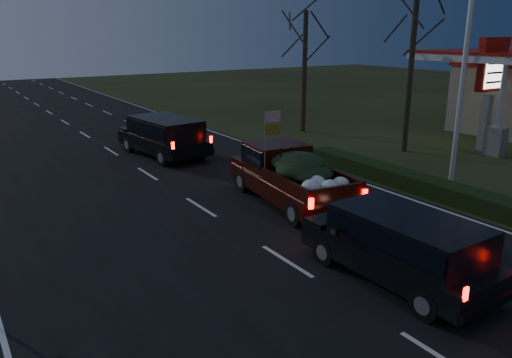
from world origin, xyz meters
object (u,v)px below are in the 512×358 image
light_pole (467,41)px  lead_suv (164,133)px  gas_price_pylon (491,75)px  rear_suv (404,241)px  pickup_truck (290,172)px

light_pole → lead_suv: bearing=125.7°
gas_price_pylon → rear_suv: 16.35m
light_pole → pickup_truck: size_ratio=1.57×
light_pole → rear_suv: (-7.84, -4.38, -4.43)m
light_pole → rear_suv: 10.01m
pickup_truck → rear_suv: bearing=-94.5°
gas_price_pylon → lead_suv: gas_price_pylon is taller
pickup_truck → lead_suv: size_ratio=1.05×
gas_price_pylon → rear_suv: size_ratio=1.14×
gas_price_pylon → pickup_truck: bearing=-174.8°
light_pole → pickup_truck: bearing=164.8°
lead_suv → rear_suv: (-0.25, -14.93, -0.10)m
pickup_truck → rear_suv: (-1.24, -6.17, -0.05)m
gas_price_pylon → rear_suv: (-14.34, -7.37, -2.72)m
pickup_truck → lead_suv: bearing=103.3°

